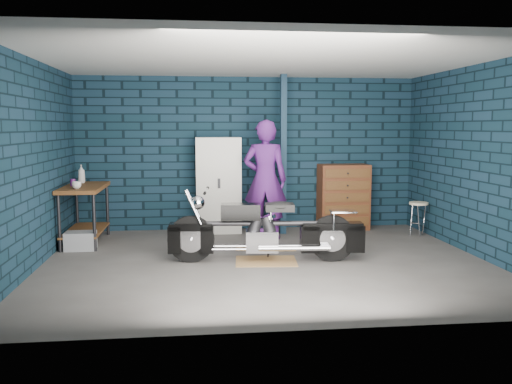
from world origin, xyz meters
TOP-DOWN VIEW (x-y plane):
  - ground at (0.00, 0.00)m, footprint 6.00×6.00m
  - room_walls at (0.00, 0.55)m, footprint 6.02×5.01m
  - support_post at (0.55, 1.95)m, footprint 0.10×0.10m
  - workbench at (-2.68, 1.55)m, footprint 0.60×1.40m
  - drip_mat at (0.00, 0.03)m, footprint 0.87×0.69m
  - motorcycle at (0.00, 0.03)m, footprint 2.31×0.81m
  - person at (0.19, 1.59)m, footprint 0.79×0.60m
  - storage_bin at (-2.66, 1.05)m, footprint 0.44×0.31m
  - locker at (-0.54, 2.23)m, footprint 0.77×0.55m
  - tool_chest at (1.69, 2.23)m, footprint 0.87×0.48m
  - shop_stool at (2.78, 1.49)m, footprint 0.37×0.37m
  - cup_a at (-2.71, 1.15)m, footprint 0.15×0.15m
  - mug_purple at (-2.84, 1.51)m, footprint 0.09×0.09m
  - bottle at (-2.80, 2.00)m, footprint 0.12×0.12m

SIDE VIEW (x-z plane):
  - ground at x=0.00m, z-range 0.00..0.00m
  - drip_mat at x=0.00m, z-range 0.00..0.01m
  - storage_bin at x=-2.66m, z-range 0.00..0.27m
  - shop_stool at x=2.78m, z-range 0.00..0.57m
  - workbench at x=-2.68m, z-range 0.00..0.91m
  - motorcycle at x=0.00m, z-range 0.00..1.00m
  - tool_chest at x=1.69m, z-range 0.00..1.16m
  - locker at x=-0.54m, z-range 0.00..1.65m
  - cup_a at x=-2.71m, z-range 0.91..1.02m
  - mug_purple at x=-2.84m, z-range 0.91..1.02m
  - person at x=0.19m, z-range 0.00..1.94m
  - bottle at x=-2.80m, z-range 0.91..1.21m
  - support_post at x=0.55m, z-range 0.00..2.70m
  - room_walls at x=0.00m, z-range 0.55..3.26m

